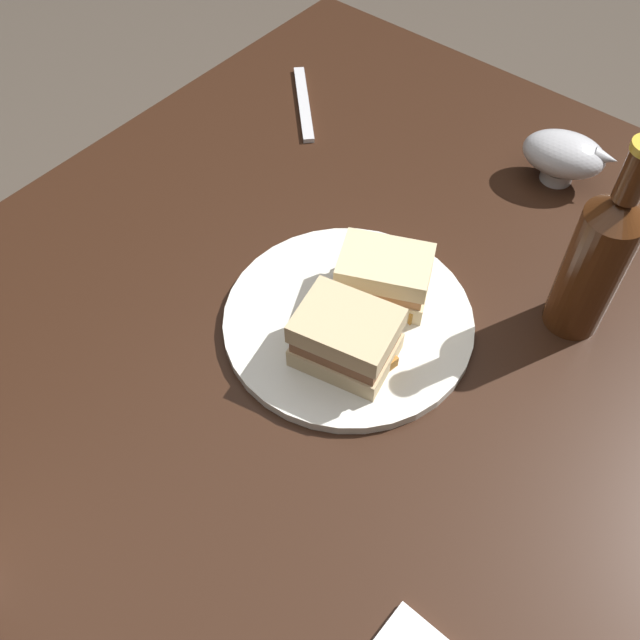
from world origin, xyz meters
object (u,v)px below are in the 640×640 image
(sandwich_half_right, at_px, (384,276))
(cider_bottle, at_px, (597,260))
(gravy_boat, at_px, (565,155))
(fork, at_px, (304,103))
(plate, at_px, (348,321))
(sandwich_half_left, at_px, (346,338))

(sandwich_half_right, xyz_separation_m, cider_bottle, (-0.12, 0.19, 0.06))
(gravy_boat, relative_size, cider_bottle, 0.51)
(sandwich_half_right, distance_m, fork, 0.40)
(plate, bearing_deg, sandwich_half_right, 170.62)
(sandwich_half_right, xyz_separation_m, fork, (-0.23, -0.32, -0.04))
(sandwich_half_left, relative_size, cider_bottle, 0.47)
(fork, bearing_deg, cider_bottle, 31.98)
(cider_bottle, height_order, fork, cider_bottle)
(cider_bottle, bearing_deg, sandwich_half_right, -57.74)
(gravy_boat, bearing_deg, sandwich_half_left, -4.90)
(sandwich_half_left, height_order, gravy_boat, sandwich_half_left)
(gravy_boat, bearing_deg, cider_bottle, 31.50)
(plate, height_order, cider_bottle, cider_bottle)
(plate, xyz_separation_m, gravy_boat, (-0.38, 0.07, 0.04))
(cider_bottle, bearing_deg, sandwich_half_left, -37.40)
(sandwich_half_left, height_order, fork, sandwich_half_left)
(sandwich_half_right, relative_size, gravy_boat, 0.94)
(cider_bottle, relative_size, fork, 1.41)
(plate, bearing_deg, gravy_boat, 170.04)
(gravy_boat, relative_size, fork, 0.72)
(sandwich_half_left, xyz_separation_m, sandwich_half_right, (-0.10, -0.02, -0.00))
(plate, xyz_separation_m, cider_bottle, (-0.17, 0.19, 0.10))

